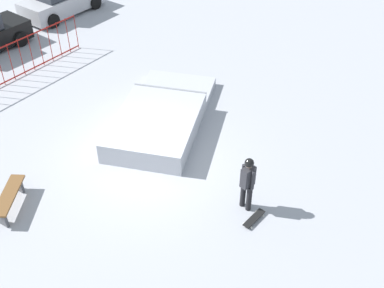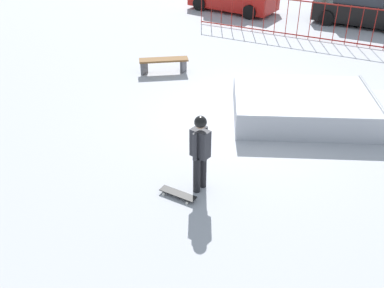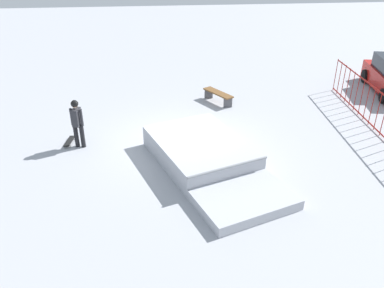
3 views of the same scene
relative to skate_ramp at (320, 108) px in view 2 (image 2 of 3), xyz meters
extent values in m
plane|color=#A8AAB2|center=(-1.74, -0.74, -0.32)|extent=(60.00, 60.00, 0.00)
cube|color=#B0B3BB|center=(-0.45, -0.16, 0.03)|extent=(4.27, 3.67, 0.70)
cylinder|color=gray|center=(1.24, 0.45, 0.38)|extent=(0.96, 2.47, 0.08)
cylinder|color=black|center=(-1.80, -4.28, 0.09)|extent=(0.15, 0.15, 0.82)
cylinder|color=black|center=(-1.74, -4.07, 0.09)|extent=(0.15, 0.15, 0.82)
cube|color=#2D2D33|center=(-1.77, -4.17, 0.80)|extent=(0.42, 0.31, 0.60)
cylinder|color=#2D2D33|center=(-1.81, -4.34, 0.80)|extent=(0.09, 0.09, 0.60)
cylinder|color=#2D2D33|center=(-1.72, -4.00, 0.80)|extent=(0.09, 0.09, 0.60)
sphere|color=tan|center=(-1.77, -4.17, 1.25)|extent=(0.22, 0.22, 0.22)
sphere|color=black|center=(-1.77, -4.17, 1.28)|extent=(0.25, 0.25, 0.25)
cube|color=black|center=(-2.07, -4.60, -0.23)|extent=(0.82, 0.30, 0.02)
cylinder|color=silver|center=(-2.37, -4.68, -0.29)|extent=(0.06, 0.04, 0.06)
cylinder|color=silver|center=(-2.34, -4.46, -0.29)|extent=(0.06, 0.04, 0.06)
cylinder|color=silver|center=(-1.81, -4.75, -0.29)|extent=(0.06, 0.04, 0.06)
cylinder|color=silver|center=(-1.78, -4.53, -0.29)|extent=(0.06, 0.04, 0.06)
cylinder|color=maroon|center=(-1.74, 6.63, 1.13)|extent=(8.99, 0.58, 0.05)
cylinder|color=maroon|center=(-1.74, 6.63, -0.22)|extent=(8.99, 0.58, 0.05)
cylinder|color=maroon|center=(-6.24, 6.89, 0.43)|extent=(0.03, 0.03, 1.50)
cylinder|color=maroon|center=(-5.76, 6.86, 0.43)|extent=(0.03, 0.03, 1.50)
cylinder|color=maroon|center=(-5.29, 6.84, 0.43)|extent=(0.03, 0.03, 1.50)
cylinder|color=maroon|center=(-4.82, 6.81, 0.43)|extent=(0.03, 0.03, 1.50)
cylinder|color=maroon|center=(-4.34, 6.78, 0.43)|extent=(0.03, 0.03, 1.50)
cylinder|color=maroon|center=(-3.87, 6.75, 0.43)|extent=(0.03, 0.03, 1.50)
cylinder|color=maroon|center=(-3.40, 6.72, 0.43)|extent=(0.03, 0.03, 1.50)
cylinder|color=maroon|center=(-2.93, 6.70, 0.43)|extent=(0.03, 0.03, 1.50)
cylinder|color=maroon|center=(-2.45, 6.67, 0.43)|extent=(0.03, 0.03, 1.50)
cylinder|color=maroon|center=(-1.98, 6.64, 0.43)|extent=(0.03, 0.03, 1.50)
cylinder|color=maroon|center=(-1.51, 6.61, 0.43)|extent=(0.03, 0.03, 1.50)
cylinder|color=maroon|center=(-1.03, 6.58, 0.43)|extent=(0.03, 0.03, 1.50)
cylinder|color=maroon|center=(-0.56, 6.56, 0.43)|extent=(0.03, 0.03, 1.50)
cylinder|color=maroon|center=(-0.09, 6.53, 0.43)|extent=(0.03, 0.03, 1.50)
cylinder|color=maroon|center=(0.39, 6.50, 0.43)|extent=(0.03, 0.03, 1.50)
cylinder|color=maroon|center=(0.86, 6.47, 0.43)|extent=(0.03, 0.03, 1.50)
cube|color=brown|center=(-5.27, 1.22, 0.13)|extent=(1.58, 1.16, 0.06)
cube|color=#4C4C51|center=(-5.83, 0.89, -0.11)|extent=(0.08, 0.36, 0.42)
cube|color=#4C4C51|center=(-4.71, 1.56, -0.11)|extent=(0.08, 0.36, 0.42)
cylinder|color=black|center=(-4.18, 10.06, 0.00)|extent=(0.67, 0.34, 0.64)
cylinder|color=black|center=(-4.50, 8.39, 0.00)|extent=(0.67, 0.34, 0.64)
cylinder|color=black|center=(-7.15, 8.89, 0.00)|extent=(0.67, 0.34, 0.64)
cube|color=black|center=(0.26, 9.51, 0.24)|extent=(4.23, 2.04, 0.80)
cylinder|color=black|center=(-1.01, 10.48, 0.00)|extent=(0.66, 0.27, 0.64)
cylinder|color=black|center=(-1.16, 8.78, 0.00)|extent=(0.66, 0.27, 0.64)
camera|label=1|loc=(-10.33, -7.99, 9.23)|focal=44.71mm
camera|label=2|loc=(1.00, -11.06, 5.37)|focal=41.22mm
camera|label=3|loc=(10.63, -1.57, 6.24)|focal=36.93mm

